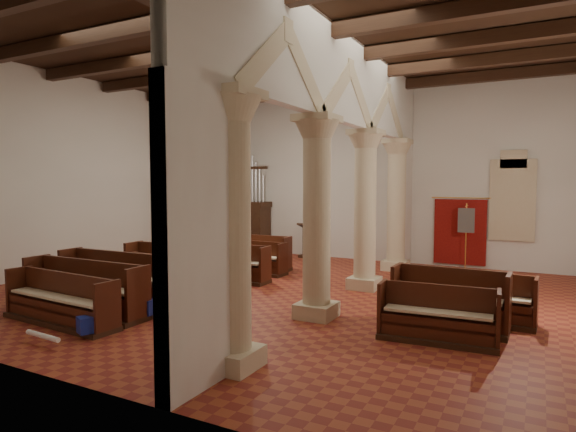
# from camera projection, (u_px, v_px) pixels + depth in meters

# --- Properties ---
(floor) EXTENTS (14.00, 14.00, 0.00)m
(floor) POSITION_uv_depth(u_px,v_px,m) (275.00, 293.00, 11.94)
(floor) COLOR maroon
(floor) RESTS_ON ground
(ceiling) EXTENTS (14.00, 14.00, 0.00)m
(ceiling) POSITION_uv_depth(u_px,v_px,m) (275.00, 46.00, 11.52)
(ceiling) COLOR black
(ceiling) RESTS_ON wall_back
(wall_back) EXTENTS (14.00, 0.02, 6.00)m
(wall_back) POSITION_uv_depth(u_px,v_px,m) (358.00, 175.00, 17.03)
(wall_back) COLOR silver
(wall_back) RESTS_ON floor
(wall_front) EXTENTS (14.00, 0.02, 6.00)m
(wall_front) POSITION_uv_depth(u_px,v_px,m) (56.00, 163.00, 6.43)
(wall_front) COLOR silver
(wall_front) RESTS_ON floor
(wall_left) EXTENTS (0.02, 12.00, 6.00)m
(wall_left) POSITION_uv_depth(u_px,v_px,m) (79.00, 174.00, 14.98)
(wall_left) COLOR silver
(wall_left) RESTS_ON floor
(ceiling_beams) EXTENTS (13.80, 11.80, 0.30)m
(ceiling_beams) POSITION_uv_depth(u_px,v_px,m) (275.00, 54.00, 11.53)
(ceiling_beams) COLOR #351F11
(ceiling_beams) RESTS_ON wall_back
(arcade) EXTENTS (0.90, 11.90, 6.00)m
(arcade) POSITION_uv_depth(u_px,v_px,m) (344.00, 146.00, 10.86)
(arcade) COLOR beige
(arcade) RESTS_ON floor
(window_back) EXTENTS (1.00, 0.03, 2.20)m
(window_back) POSITION_uv_depth(u_px,v_px,m) (512.00, 200.00, 14.74)
(window_back) COLOR #2D674F
(window_back) RESTS_ON wall_back
(pipe_organ) EXTENTS (2.10, 0.85, 4.40)m
(pipe_organ) POSITION_uv_depth(u_px,v_px,m) (244.00, 218.00, 18.79)
(pipe_organ) COLOR #351F11
(pipe_organ) RESTS_ON floor
(lectern) EXTENTS (0.56, 0.57, 1.27)m
(lectern) POSITION_uv_depth(u_px,v_px,m) (307.00, 243.00, 17.57)
(lectern) COLOR #352111
(lectern) RESTS_ON floor
(dossal_curtain) EXTENTS (1.80, 0.07, 2.17)m
(dossal_curtain) POSITION_uv_depth(u_px,v_px,m) (460.00, 231.00, 15.46)
(dossal_curtain) COLOR maroon
(dossal_curtain) RESTS_ON floor
(processional_banner) EXTENTS (0.48, 0.62, 2.11)m
(processional_banner) POSITION_uv_depth(u_px,v_px,m) (466.00, 247.00, 14.72)
(processional_banner) COLOR #351F11
(processional_banner) RESTS_ON floor
(hymnal_box_a) EXTENTS (0.35, 0.33, 0.28)m
(hymnal_box_a) POSITION_uv_depth(u_px,v_px,m) (85.00, 325.00, 8.44)
(hymnal_box_a) COLOR navy
(hymnal_box_a) RESTS_ON floor
(hymnal_box_b) EXTENTS (0.31, 0.25, 0.30)m
(hymnal_box_b) POSITION_uv_depth(u_px,v_px,m) (147.00, 307.00, 9.63)
(hymnal_box_b) COLOR navy
(hymnal_box_b) RESTS_ON floor
(hymnal_box_c) EXTENTS (0.37, 0.32, 0.33)m
(hymnal_box_c) POSITION_uv_depth(u_px,v_px,m) (238.00, 286.00, 11.55)
(hymnal_box_c) COLOR #161697
(hymnal_box_c) RESTS_ON floor
(tube_heater_a) EXTENTS (0.87, 0.14, 0.09)m
(tube_heater_a) POSITION_uv_depth(u_px,v_px,m) (43.00, 336.00, 8.10)
(tube_heater_a) COLOR silver
(tube_heater_a) RESTS_ON floor
(tube_heater_b) EXTENTS (1.10, 0.25, 0.11)m
(tube_heater_b) POSITION_uv_depth(u_px,v_px,m) (112.00, 297.00, 10.83)
(tube_heater_b) COLOR white
(tube_heater_b) RESTS_ON floor
(nave_pew_0) EXTENTS (2.90, 0.82, 0.97)m
(nave_pew_0) POSITION_uv_depth(u_px,v_px,m) (60.00, 307.00, 9.34)
(nave_pew_0) COLOR #351F11
(nave_pew_0) RESTS_ON floor
(nave_pew_1) EXTENTS (3.09, 0.77, 1.12)m
(nave_pew_1) POSITION_uv_depth(u_px,v_px,m) (84.00, 297.00, 9.99)
(nave_pew_1) COLOR #351F11
(nave_pew_1) RESTS_ON floor
(nave_pew_2) EXTENTS (3.35, 0.81, 1.15)m
(nave_pew_2) POSITION_uv_depth(u_px,v_px,m) (120.00, 287.00, 10.91)
(nave_pew_2) COLOR #351F11
(nave_pew_2) RESTS_ON floor
(nave_pew_3) EXTENTS (2.92, 0.79, 0.98)m
(nave_pew_3) POSITION_uv_depth(u_px,v_px,m) (170.00, 285.00, 11.40)
(nave_pew_3) COLOR #351F11
(nave_pew_3) RESTS_ON floor
(nave_pew_4) EXTENTS (3.19, 0.87, 1.15)m
(nave_pew_4) POSITION_uv_depth(u_px,v_px,m) (180.00, 275.00, 12.26)
(nave_pew_4) COLOR #351F11
(nave_pew_4) RESTS_ON floor
(nave_pew_5) EXTENTS (2.74, 0.73, 1.04)m
(nave_pew_5) POSITION_uv_depth(u_px,v_px,m) (197.00, 270.00, 13.17)
(nave_pew_5) COLOR #351F11
(nave_pew_5) RESTS_ON floor
(nave_pew_6) EXTENTS (3.16, 0.75, 1.02)m
(nave_pew_6) POSITION_uv_depth(u_px,v_px,m) (217.00, 268.00, 13.58)
(nave_pew_6) COLOR #351F11
(nave_pew_6) RESTS_ON floor
(nave_pew_7) EXTENTS (2.82, 0.71, 0.97)m
(nave_pew_7) POSITION_uv_depth(u_px,v_px,m) (243.00, 262.00, 14.68)
(nave_pew_7) COLOR #351F11
(nave_pew_7) RESTS_ON floor
(nave_pew_8) EXTENTS (3.28, 0.90, 1.08)m
(nave_pew_8) POSITION_uv_depth(u_px,v_px,m) (242.00, 257.00, 15.33)
(nave_pew_8) COLOR #351F11
(nave_pew_8) RESTS_ON floor
(aisle_pew_0) EXTENTS (2.03, 0.78, 0.97)m
(aisle_pew_0) POSITION_uv_depth(u_px,v_px,m) (437.00, 323.00, 8.27)
(aisle_pew_0) COLOR #351F11
(aisle_pew_0) RESTS_ON floor
(aisle_pew_1) EXTENTS (2.10, 0.80, 1.13)m
(aisle_pew_1) POSITION_uv_depth(u_px,v_px,m) (449.00, 309.00, 9.00)
(aisle_pew_1) COLOR #351F11
(aisle_pew_1) RESTS_ON floor
(aisle_pew_2) EXTENTS (1.81, 0.71, 0.97)m
(aisle_pew_2) POSITION_uv_depth(u_px,v_px,m) (486.00, 306.00, 9.39)
(aisle_pew_2) COLOR #351F11
(aisle_pew_2) RESTS_ON floor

